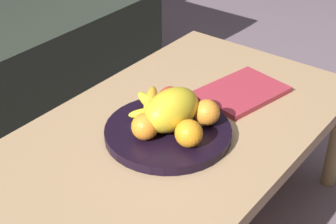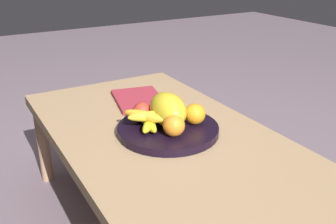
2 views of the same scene
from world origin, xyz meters
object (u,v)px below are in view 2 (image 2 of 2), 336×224
(coffee_table, at_px, (163,143))
(orange_front, at_px, (174,126))
(fruit_bowl, at_px, (168,129))
(orange_left, at_px, (174,105))
(orange_right, at_px, (195,114))
(apple_front, at_px, (142,112))
(banana_bunch, at_px, (149,119))
(magazine, at_px, (139,99))
(melon_large_front, at_px, (168,109))

(coffee_table, bearing_deg, orange_front, 175.70)
(coffee_table, xyz_separation_m, orange_front, (-0.08, 0.01, 0.10))
(coffee_table, bearing_deg, fruit_bowl, -124.77)
(orange_left, bearing_deg, orange_right, -170.20)
(apple_front, height_order, banana_bunch, apple_front)
(orange_right, bearing_deg, orange_front, 111.60)
(coffee_table, distance_m, banana_bunch, 0.11)
(coffee_table, distance_m, orange_front, 0.13)
(magazine, bearing_deg, melon_large_front, -175.24)
(orange_left, bearing_deg, magazine, 6.09)
(fruit_bowl, relative_size, orange_front, 4.85)
(fruit_bowl, height_order, orange_right, orange_right)
(melon_large_front, distance_m, magazine, 0.31)
(orange_left, relative_size, banana_bunch, 0.46)
(fruit_bowl, relative_size, banana_bunch, 2.18)
(banana_bunch, bearing_deg, orange_front, -154.68)
(apple_front, bearing_deg, coffee_table, -149.91)
(orange_left, bearing_deg, melon_large_front, 137.11)
(fruit_bowl, xyz_separation_m, orange_front, (-0.07, 0.02, 0.05))
(apple_front, relative_size, magazine, 0.26)
(coffee_table, distance_m, melon_large_front, 0.12)
(coffee_table, relative_size, orange_front, 17.23)
(coffee_table, bearing_deg, apple_front, 30.09)
(orange_left, xyz_separation_m, orange_right, (-0.11, -0.02, 0.00))
(coffee_table, bearing_deg, melon_large_front, -85.65)
(orange_front, xyz_separation_m, orange_right, (0.04, -0.11, 0.00))
(fruit_bowl, distance_m, melon_large_front, 0.07)
(fruit_bowl, bearing_deg, magazine, -7.98)
(coffee_table, relative_size, orange_right, 16.89)
(melon_large_front, relative_size, banana_bunch, 1.10)
(orange_front, bearing_deg, orange_left, -30.44)
(orange_right, distance_m, apple_front, 0.18)
(melon_large_front, xyz_separation_m, banana_bunch, (0.01, 0.07, -0.02))
(orange_right, height_order, banana_bunch, orange_right)
(coffee_table, distance_m, fruit_bowl, 0.06)
(orange_left, height_order, orange_right, same)
(orange_right, distance_m, magazine, 0.34)
(orange_front, relative_size, orange_right, 0.98)
(orange_front, relative_size, apple_front, 1.04)
(orange_right, bearing_deg, fruit_bowl, 71.75)
(fruit_bowl, distance_m, banana_bunch, 0.08)
(orange_left, bearing_deg, apple_front, 89.25)
(orange_right, height_order, apple_front, orange_right)
(fruit_bowl, xyz_separation_m, magazine, (0.31, -0.04, -0.00))
(melon_large_front, bearing_deg, banana_bunch, 83.44)
(banana_bunch, bearing_deg, apple_front, -6.76)
(orange_left, distance_m, apple_front, 0.12)
(apple_front, height_order, magazine, apple_front)
(orange_front, distance_m, apple_front, 0.15)
(fruit_bowl, height_order, banana_bunch, banana_bunch)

